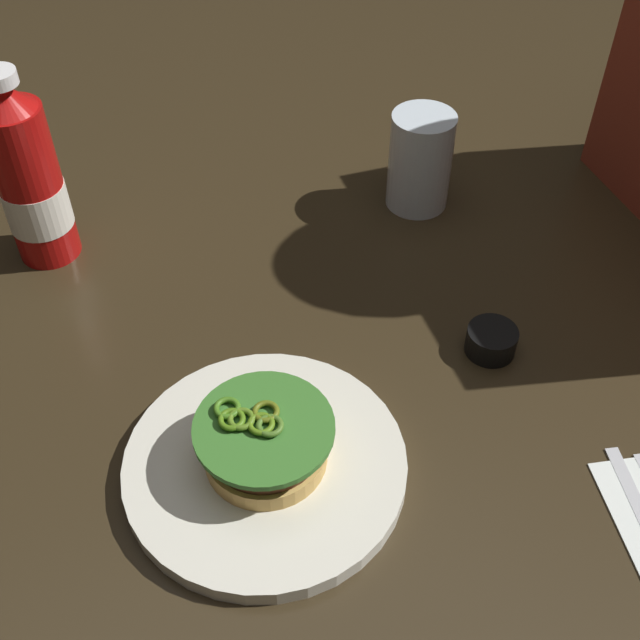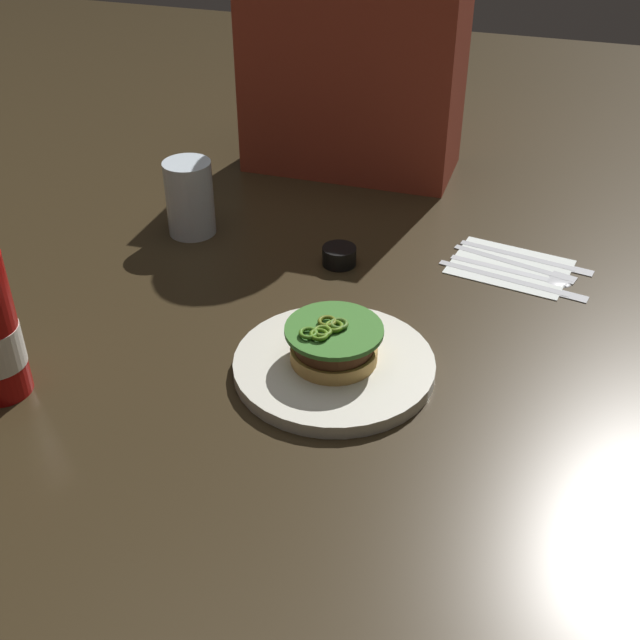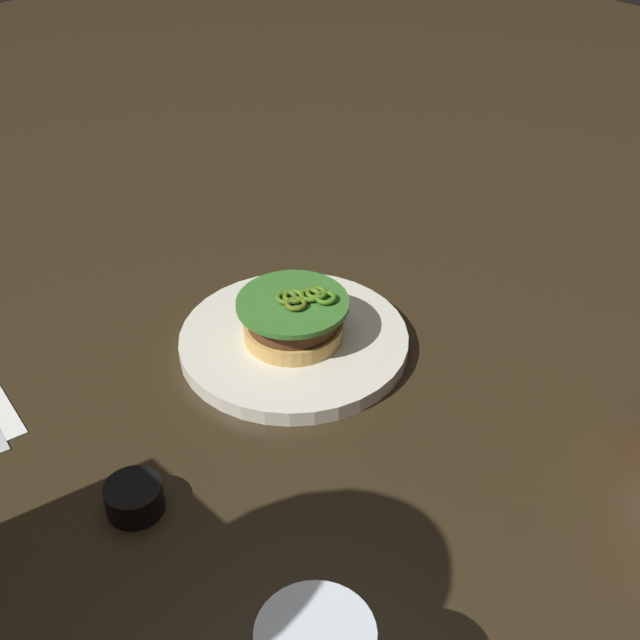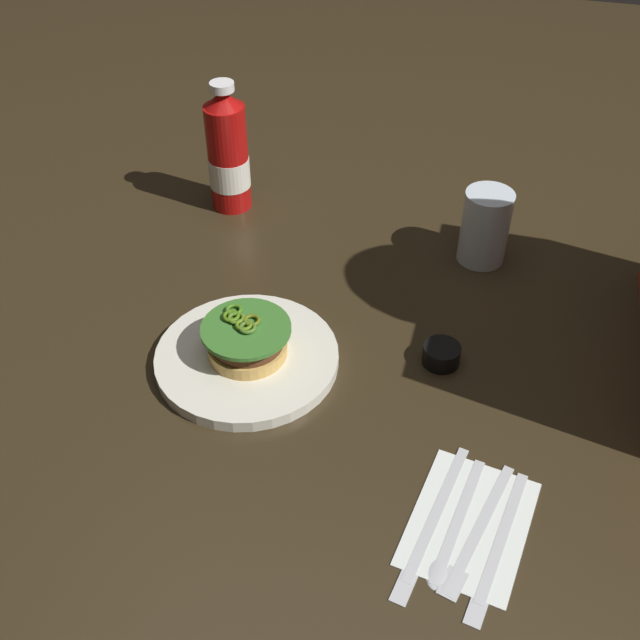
# 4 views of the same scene
# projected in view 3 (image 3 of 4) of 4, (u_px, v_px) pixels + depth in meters

# --- Properties ---
(ground_plane) EXTENTS (3.00, 3.00, 0.00)m
(ground_plane) POSITION_uv_depth(u_px,v_px,m) (297.00, 422.00, 0.81)
(ground_plane) COLOR #2F2415
(dinner_plate) EXTENTS (0.24, 0.24, 0.02)m
(dinner_plate) POSITION_uv_depth(u_px,v_px,m) (294.00, 341.00, 0.90)
(dinner_plate) COLOR silver
(dinner_plate) RESTS_ON ground_plane
(burger_sandwich) EXTENTS (0.12, 0.12, 0.05)m
(burger_sandwich) POSITION_uv_depth(u_px,v_px,m) (293.00, 318.00, 0.88)
(burger_sandwich) COLOR tan
(burger_sandwich) RESTS_ON dinner_plate
(condiment_cup) EXTENTS (0.05, 0.05, 0.03)m
(condiment_cup) POSITION_uv_depth(u_px,v_px,m) (134.00, 498.00, 0.71)
(condiment_cup) COLOR black
(condiment_cup) RESTS_ON ground_plane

